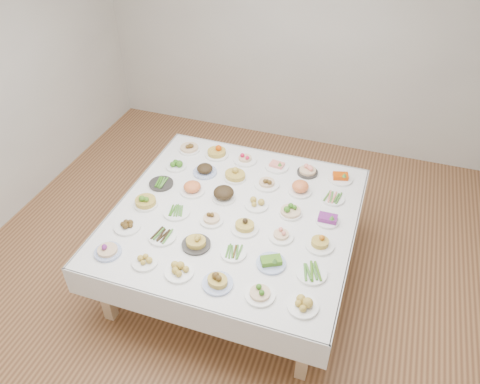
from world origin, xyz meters
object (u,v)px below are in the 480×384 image
(dish_18, at_px, (161,183))
(dish_35, at_px, (340,176))
(display_table, at_px, (235,219))
(dish_0, at_px, (107,249))

(dish_18, relative_size, dish_35, 0.97)
(display_table, relative_size, dish_0, 9.80)
(dish_18, bearing_deg, dish_35, 21.67)
(display_table, distance_m, dish_35, 1.13)
(display_table, distance_m, dish_18, 0.82)
(dish_18, bearing_deg, dish_0, -90.02)
(display_table, height_order, dish_0, dish_0)
(display_table, relative_size, dish_35, 8.99)
(display_table, height_order, dish_35, dish_35)
(dish_35, bearing_deg, display_table, -135.08)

